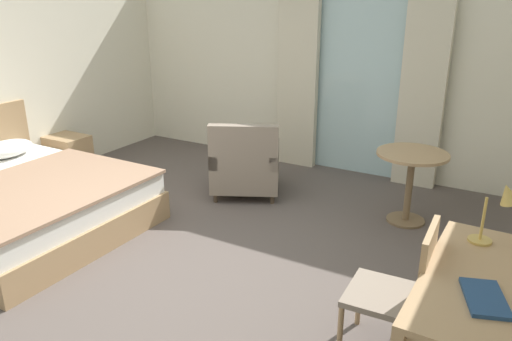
% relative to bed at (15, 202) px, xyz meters
% --- Properties ---
extents(ground, '(6.22, 6.80, 0.10)m').
position_rel_bed_xyz_m(ground, '(1.74, 0.20, -0.33)').
color(ground, '#564C47').
extents(wall_back, '(5.82, 0.12, 2.51)m').
position_rel_bed_xyz_m(wall_back, '(1.74, 3.34, 0.97)').
color(wall_back, silver).
rests_on(wall_back, ground).
extents(balcony_glass_door, '(1.14, 0.02, 2.21)m').
position_rel_bed_xyz_m(balcony_glass_door, '(2.33, 3.26, 0.82)').
color(balcony_glass_door, silver).
rests_on(balcony_glass_door, ground).
extents(curtain_panel_left, '(0.54, 0.10, 2.24)m').
position_rel_bed_xyz_m(curtain_panel_left, '(1.54, 3.16, 0.84)').
color(curtain_panel_left, beige).
rests_on(curtain_panel_left, ground).
extents(curtain_panel_right, '(0.51, 0.10, 2.24)m').
position_rel_bed_xyz_m(curtain_panel_right, '(3.12, 3.16, 0.84)').
color(curtain_panel_right, beige).
rests_on(curtain_panel_right, ground).
extents(bed, '(2.24, 1.93, 1.02)m').
position_rel_bed_xyz_m(bed, '(0.00, 0.00, 0.00)').
color(bed, tan).
rests_on(bed, ground).
extents(nightstand, '(0.51, 0.40, 0.50)m').
position_rel_bed_xyz_m(nightstand, '(-0.81, 1.34, -0.03)').
color(nightstand, tan).
rests_on(nightstand, ground).
extents(writing_desk, '(0.60, 1.33, 0.77)m').
position_rel_bed_xyz_m(writing_desk, '(4.19, -0.09, 0.39)').
color(writing_desk, tan).
rests_on(writing_desk, ground).
extents(desk_chair, '(0.50, 0.47, 0.94)m').
position_rel_bed_xyz_m(desk_chair, '(3.76, 0.01, 0.23)').
color(desk_chair, gray).
rests_on(desk_chair, ground).
extents(desk_lamp, '(0.26, 0.17, 0.41)m').
position_rel_bed_xyz_m(desk_lamp, '(4.22, 0.38, 0.76)').
color(desk_lamp, tan).
rests_on(desk_lamp, writing_desk).
extents(closed_book, '(0.29, 0.38, 0.02)m').
position_rel_bed_xyz_m(closed_book, '(4.23, -0.31, 0.50)').
color(closed_book, navy).
rests_on(closed_book, writing_desk).
extents(armchair_by_window, '(1.03, 1.04, 0.89)m').
position_rel_bed_xyz_m(armchair_by_window, '(1.51, 1.89, 0.06)').
color(armchair_by_window, gray).
rests_on(armchair_by_window, ground).
extents(round_cafe_table, '(0.70, 0.70, 0.74)m').
position_rel_bed_xyz_m(round_cafe_table, '(3.32, 2.07, 0.27)').
color(round_cafe_table, tan).
rests_on(round_cafe_table, ground).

